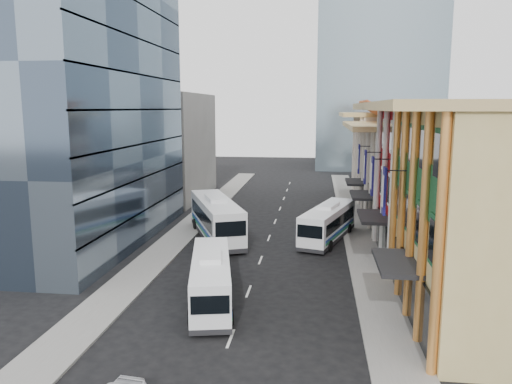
# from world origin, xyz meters

# --- Properties ---
(ground) EXTENTS (200.00, 200.00, 0.00)m
(ground) POSITION_xyz_m (0.00, 0.00, 0.00)
(ground) COLOR black
(ground) RESTS_ON ground
(sidewalk_right) EXTENTS (3.00, 90.00, 0.15)m
(sidewalk_right) POSITION_xyz_m (8.50, 22.00, 0.07)
(sidewalk_right) COLOR slate
(sidewalk_right) RESTS_ON ground
(sidewalk_left) EXTENTS (3.00, 90.00, 0.15)m
(sidewalk_left) POSITION_xyz_m (-8.50, 22.00, 0.07)
(sidewalk_left) COLOR slate
(sidewalk_left) RESTS_ON ground
(shophouse_tan) EXTENTS (8.00, 14.00, 12.00)m
(shophouse_tan) POSITION_xyz_m (14.00, 5.00, 6.00)
(shophouse_tan) COLOR tan
(shophouse_tan) RESTS_ON ground
(shophouse_red) EXTENTS (8.00, 10.00, 12.00)m
(shophouse_red) POSITION_xyz_m (14.00, 17.00, 6.00)
(shophouse_red) COLOR maroon
(shophouse_red) RESTS_ON ground
(shophouse_cream_near) EXTENTS (8.00, 9.00, 10.00)m
(shophouse_cream_near) POSITION_xyz_m (14.00, 26.50, 5.00)
(shophouse_cream_near) COLOR silver
(shophouse_cream_near) RESTS_ON ground
(shophouse_cream_mid) EXTENTS (8.00, 9.00, 10.00)m
(shophouse_cream_mid) POSITION_xyz_m (14.00, 35.50, 5.00)
(shophouse_cream_mid) COLOR silver
(shophouse_cream_mid) RESTS_ON ground
(shophouse_cream_far) EXTENTS (8.00, 12.00, 11.00)m
(shophouse_cream_far) POSITION_xyz_m (14.00, 46.00, 5.50)
(shophouse_cream_far) COLOR silver
(shophouse_cream_far) RESTS_ON ground
(office_tower) EXTENTS (12.00, 26.00, 30.00)m
(office_tower) POSITION_xyz_m (-17.00, 19.00, 15.00)
(office_tower) COLOR #384659
(office_tower) RESTS_ON ground
(office_block_far) EXTENTS (10.00, 18.00, 14.00)m
(office_block_far) POSITION_xyz_m (-16.00, 42.00, 7.00)
(office_block_far) COLOR gray
(office_block_far) RESTS_ON ground
(bus_left_near) EXTENTS (4.39, 10.43, 3.26)m
(bus_left_near) POSITION_xyz_m (-2.07, 5.74, 1.63)
(bus_left_near) COLOR white
(bus_left_near) RESTS_ON ground
(bus_left_far) EXTENTS (7.58, 12.84, 4.06)m
(bus_left_far) POSITION_xyz_m (-4.90, 21.26, 2.03)
(bus_left_far) COLOR silver
(bus_left_far) RESTS_ON ground
(bus_right) EXTENTS (5.61, 11.01, 3.45)m
(bus_right) POSITION_xyz_m (5.50, 21.88, 1.72)
(bus_right) COLOR white
(bus_right) RESTS_ON ground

